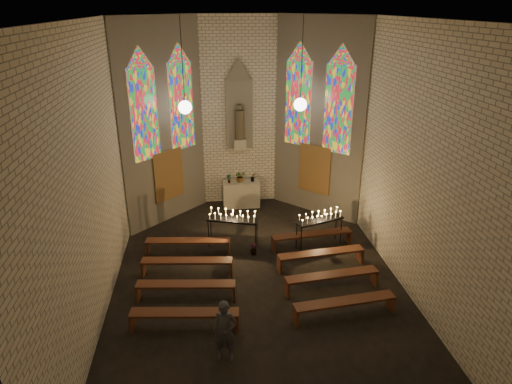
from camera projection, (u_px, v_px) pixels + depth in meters
floor at (258, 285)px, 12.80m from camera, size 12.00×12.00×0.00m
room at (246, 126)px, 14.47m from camera, size 8.22×12.43×7.00m
altar at (241, 194)px, 17.60m from camera, size 1.40×0.60×1.00m
flower_vase_left at (229, 179)px, 17.25m from camera, size 0.22×0.19×0.35m
flower_vase_center at (240, 176)px, 17.35m from camera, size 0.50×0.47×0.45m
flower_vase_right at (253, 177)px, 17.40m from camera, size 0.24×0.22×0.36m
aisle_flower_pot at (254, 249)px, 14.29m from camera, size 0.25×0.25×0.38m
votive_stand_left at (232, 217)px, 14.45m from camera, size 1.68×0.84×1.20m
votive_stand_right at (320, 218)px, 14.47m from camera, size 1.64×0.87×1.18m
pew_left_0 at (188, 243)px, 14.22m from camera, size 2.64×0.65×0.50m
pew_right_0 at (312, 236)px, 14.64m from camera, size 2.64×0.65×0.50m
pew_left_1 at (187, 263)px, 13.12m from camera, size 2.64×0.65×0.50m
pew_right_1 at (321, 255)px, 13.54m from camera, size 2.64×0.65×0.50m
pew_left_2 at (186, 286)px, 12.02m from camera, size 2.64×0.65×0.50m
pew_right_2 at (332, 277)px, 12.44m from camera, size 2.64×0.65×0.50m
pew_left_3 at (185, 315)px, 10.92m from camera, size 2.64×0.65×0.50m
pew_right_3 at (345, 303)px, 11.34m from camera, size 2.64×0.65×0.50m
visitor at (225, 331)px, 9.89m from camera, size 0.59×0.44×1.46m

